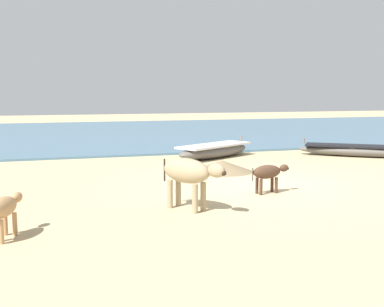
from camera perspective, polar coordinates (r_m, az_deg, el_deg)
ground at (r=12.23m, az=7.64°, el=-3.63°), size 80.00×80.00×0.00m
sea_water at (r=27.54m, az=-6.67°, el=2.51°), size 60.00×20.00×0.08m
fishing_boat_0 at (r=16.98m, az=2.66°, el=0.38°), size 3.51×2.63×0.68m
fishing_boat_4 at (r=18.31m, az=19.48°, el=0.36°), size 4.09×3.33×0.61m
cow_adult_dun at (r=9.39m, az=-0.41°, el=-2.32°), size 1.08×1.46×1.02m
calf_near_dark at (r=11.12m, az=9.02°, el=-2.27°), size 1.01×0.41×0.66m
calf_far_tan at (r=8.14m, az=-21.43°, el=-6.10°), size 0.61×1.00×0.68m
debris_pile_0 at (r=14.04m, az=3.61°, el=-1.49°), size 1.99×1.99×0.33m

